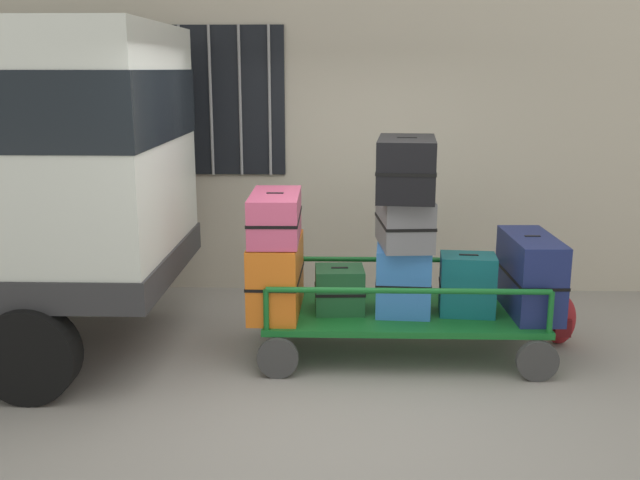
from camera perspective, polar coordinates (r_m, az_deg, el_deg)
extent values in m
plane|color=gray|center=(5.67, 1.43, -10.86)|extent=(40.00, 40.00, 0.00)
cube|color=#BCB29E|center=(7.68, 1.64, 14.62)|extent=(12.00, 0.30, 5.00)
cube|color=black|center=(7.61, -7.38, 10.77)|extent=(1.20, 0.04, 1.50)
cylinder|color=gray|center=(7.65, -10.82, 10.66)|extent=(0.03, 0.03, 1.50)
cylinder|color=gray|center=(7.59, -8.57, 10.73)|extent=(0.03, 0.03, 1.50)
cylinder|color=gray|center=(7.55, -6.29, 10.78)|extent=(0.03, 0.03, 1.50)
cylinder|color=gray|center=(7.51, -3.98, 10.81)|extent=(0.03, 0.03, 1.50)
cylinder|color=black|center=(5.58, -21.82, -8.39)|extent=(0.70, 0.22, 0.70)
cube|color=#146023|center=(6.07, 6.46, -5.80)|extent=(2.24, 1.00, 0.05)
cylinder|color=#383838|center=(5.82, 16.70, -9.08)|extent=(0.32, 0.06, 0.32)
cylinder|color=#383838|center=(6.77, 14.48, -5.77)|extent=(0.32, 0.06, 0.32)
cylinder|color=#383838|center=(5.65, -3.35, -9.23)|extent=(0.32, 0.06, 0.32)
cylinder|color=#383838|center=(6.62, -2.57, -5.79)|extent=(0.32, 0.06, 0.32)
cylinder|color=#146023|center=(5.78, 17.65, -5.43)|extent=(0.04, 0.04, 0.32)
cylinder|color=#146023|center=(6.62, 15.52, -2.90)|extent=(0.04, 0.04, 0.32)
cylinder|color=#146023|center=(5.58, -4.25, -5.47)|extent=(0.04, 0.04, 0.32)
cylinder|color=#146023|center=(6.45, -3.42, -2.84)|extent=(0.04, 0.04, 0.32)
cylinder|color=#146023|center=(5.53, 6.93, -3.98)|extent=(2.16, 0.04, 0.04)
cylinder|color=#146023|center=(6.41, 6.21, -1.54)|extent=(2.16, 0.04, 0.04)
cube|color=orange|center=(5.95, -3.46, -2.84)|extent=(0.41, 0.85, 0.60)
cube|color=black|center=(5.95, -3.46, -2.84)|extent=(0.42, 0.86, 0.02)
cube|color=black|center=(5.88, -3.50, -0.07)|extent=(0.14, 0.03, 0.02)
cube|color=#CC4C72|center=(5.84, -3.53, 1.85)|extent=(0.40, 0.83, 0.38)
cube|color=black|center=(5.84, -3.53, 1.85)|extent=(0.41, 0.84, 0.02)
cube|color=black|center=(5.80, -3.55, 3.62)|extent=(0.14, 0.03, 0.02)
cube|color=#194C28|center=(5.98, 1.54, -3.90)|extent=(0.41, 0.38, 0.37)
cube|color=black|center=(5.98, 1.54, -3.90)|extent=(0.42, 0.39, 0.02)
cube|color=black|center=(5.93, 1.55, -2.26)|extent=(0.14, 0.04, 0.02)
cube|color=#3372C6|center=(5.97, 6.54, -3.11)|extent=(0.46, 0.49, 0.55)
cube|color=black|center=(5.97, 6.54, -3.11)|extent=(0.47, 0.50, 0.02)
cube|color=black|center=(5.90, 6.61, -0.60)|extent=(0.15, 0.04, 0.02)
cube|color=slate|center=(5.88, 6.64, 1.45)|extent=(0.44, 0.70, 0.40)
cube|color=black|center=(5.88, 6.64, 1.45)|extent=(0.45, 0.71, 0.02)
cube|color=black|center=(5.84, 6.69, 3.31)|extent=(0.14, 0.04, 0.02)
cube|color=black|center=(5.77, 6.78, 5.66)|extent=(0.51, 0.86, 0.47)
cube|color=black|center=(5.77, 6.78, 5.66)|extent=(0.53, 0.87, 0.02)
cube|color=black|center=(5.75, 6.85, 7.92)|extent=(0.16, 0.04, 0.02)
cube|color=#0F5960|center=(6.02, 11.49, -3.44)|extent=(0.46, 0.36, 0.49)
cube|color=black|center=(6.02, 11.49, -3.44)|extent=(0.47, 0.37, 0.02)
cube|color=black|center=(5.95, 11.60, -1.22)|extent=(0.16, 0.04, 0.02)
cube|color=navy|center=(6.18, 16.15, -2.59)|extent=(0.39, 0.88, 0.63)
cube|color=black|center=(6.18, 16.15, -2.59)|extent=(0.40, 0.89, 0.02)
cube|color=black|center=(6.10, 16.34, 0.23)|extent=(0.13, 0.03, 0.02)
ellipsoid|color=maroon|center=(6.62, 18.31, -5.93)|extent=(0.27, 0.19, 0.44)
cube|color=maroon|center=(6.55, 18.51, -6.56)|extent=(0.14, 0.06, 0.15)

